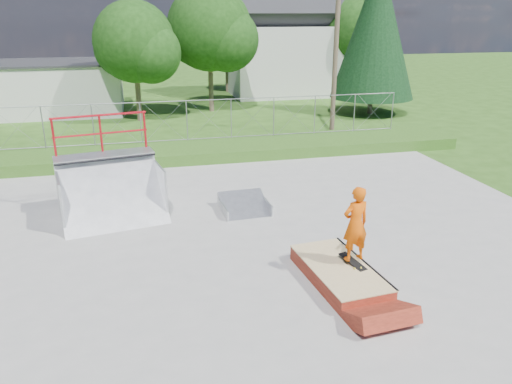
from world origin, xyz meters
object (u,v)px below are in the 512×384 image
flat_bank_ramp (245,205)px  skater (355,227)px  quarter_pipe (109,172)px  grind_box (339,274)px

flat_bank_ramp → skater: size_ratio=0.87×
quarter_pipe → flat_bank_ramp: quarter_pipe is taller
grind_box → skater: 1.19m
skater → flat_bank_ramp: bearing=-81.5°
quarter_pipe → flat_bank_ramp: 4.21m
grind_box → quarter_pipe: size_ratio=0.96×
grind_box → quarter_pipe: bearing=129.9°
flat_bank_ramp → skater: skater is taller
grind_box → quarter_pipe: quarter_pipe is taller
flat_bank_ramp → skater: bearing=-74.1°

